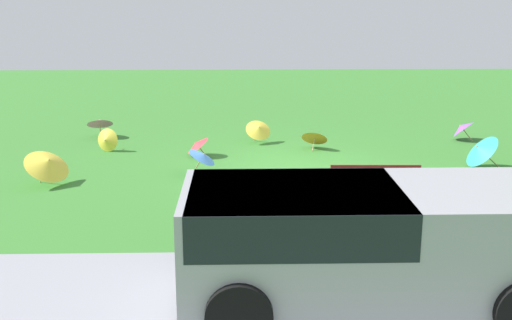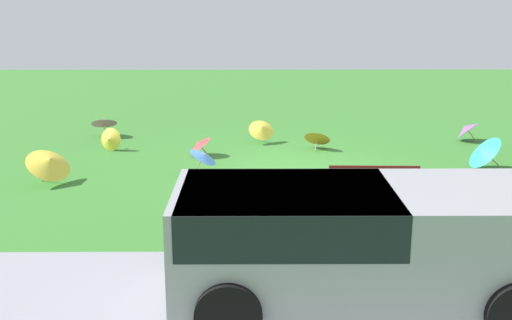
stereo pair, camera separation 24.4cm
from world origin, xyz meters
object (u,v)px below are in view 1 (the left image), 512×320
parasol_purple_0 (462,128)px  parasol_pink_2 (100,122)px  parasol_yellow_0 (48,163)px  parasol_orange_0 (315,136)px  parasol_red_0 (197,144)px  van_dark (355,237)px  parasol_yellow_1 (259,129)px  parasol_blue_0 (203,156)px  park_bench (374,187)px  parasol_yellow_2 (106,140)px  parasol_teal_0 (479,149)px

parasol_purple_0 → parasol_pink_2: (9.85, -0.65, 0.07)m
parasol_yellow_0 → parasol_orange_0: (-5.85, -3.07, -0.14)m
parasol_yellow_0 → parasol_red_0: bearing=-140.8°
van_dark → parasol_yellow_1: van_dark is taller
van_dark → parasol_purple_0: (-4.57, -9.30, -0.56)m
parasol_purple_0 → parasol_blue_0: bearing=25.3°
park_bench → parasol_orange_0: 4.89m
van_dark → parasol_red_0: 8.10m
van_dark → parasol_red_0: (2.47, -7.69, -0.61)m
parasol_yellow_0 → parasol_purple_0: bearing=-158.2°
parasol_yellow_2 → parasol_pink_2: parasol_pink_2 is taller
parasol_yellow_1 → parasol_yellow_0: bearing=39.8°
van_dark → parasol_yellow_0: 7.57m
van_dark → parasol_purple_0: van_dark is taller
parasol_yellow_0 → parasol_purple_0: 10.70m
park_bench → parasol_yellow_0: park_bench is taller
parasol_purple_0 → parasol_red_0: 7.22m
parasol_purple_0 → parasol_pink_2: size_ratio=1.06×
parasol_yellow_1 → parasol_purple_0: size_ratio=0.91×
park_bench → parasol_purple_0: park_bench is taller
van_dark → parasol_pink_2: 11.28m
park_bench → parasol_yellow_0: bearing=-15.7°
van_dark → parasol_yellow_2: (4.76, -8.23, -0.61)m
parasol_yellow_0 → parasol_yellow_2: size_ratio=2.02×
parasol_yellow_0 → parasol_yellow_2: parasol_yellow_0 is taller
parasol_yellow_2 → parasol_teal_0: bearing=167.8°
parasol_teal_0 → parasol_pink_2: (9.23, -3.60, -0.05)m
parasol_yellow_2 → parasol_red_0: size_ratio=0.94×
van_dark → parasol_pink_2: van_dark is taller
parasol_orange_0 → parasol_pink_2: size_ratio=0.97×
parasol_purple_0 → parasol_teal_0: bearing=78.1°
parasol_red_0 → parasol_pink_2: size_ratio=0.80×
parasol_yellow_1 → parasol_pink_2: parasol_yellow_1 is taller
parasol_yellow_1 → parasol_orange_0: 1.54m
parasol_blue_0 → parasol_yellow_2: bearing=-40.3°
parasol_yellow_1 → parasol_blue_0: bearing=66.1°
van_dark → parasol_teal_0: van_dark is taller
parasol_purple_0 → park_bench: bearing=58.1°
parasol_yellow_0 → parasol_purple_0: (-9.93, -3.97, -0.13)m
parasol_yellow_1 → parasol_teal_0: bearing=151.3°
park_bench → parasol_pink_2: size_ratio=1.94×
park_bench → parasol_yellow_1: (1.91, -5.48, -0.06)m
parasol_yellow_1 → parasol_blue_0: size_ratio=1.11×
parasol_orange_0 → parasol_red_0: bearing=13.6°
parasol_yellow_1 → parasol_teal_0: parasol_teal_0 is taller
parasol_yellow_1 → parasol_red_0: size_ratio=1.21×
parasol_purple_0 → parasol_orange_0: 4.18m
parasol_yellow_2 → parasol_orange_0: 5.25m
van_dark → parasol_yellow_1: bearing=-84.1°
parasol_blue_0 → parasol_teal_0: (-6.18, -0.27, 0.05)m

